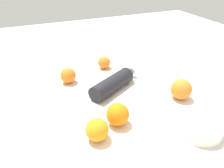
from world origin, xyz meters
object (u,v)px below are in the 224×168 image
Objects in this scene: orange_1 at (118,114)px; orange_3 at (68,76)px; orange_4 at (181,89)px; water_bottle at (115,82)px; ceramic_bowl at (201,129)px; orange_0 at (97,130)px; orange_2 at (104,62)px.

orange_3 is (0.34, 0.09, -0.00)m from orange_1.
water_bottle is at bearing 51.83° from orange_4.
ceramic_bowl is (-0.19, 0.07, -0.02)m from orange_4.
orange_4 is (0.04, -0.29, 0.00)m from orange_1.
orange_3 is 0.57m from ceramic_bowl.
orange_1 is at bearing 56.19° from ceramic_bowl.
orange_1 is 1.12× the size of orange_3.
orange_0 is 0.93× the size of orange_1.
ceramic_bowl is at bearing -168.91° from orange_2.
ceramic_bowl is (-0.48, -0.31, -0.01)m from orange_3.
orange_4 reaches higher than water_bottle.
orange_4 reaches higher than orange_1.
orange_3 is at bearing 32.25° from ceramic_bowl.
orange_1 is at bearing -141.01° from water_bottle.
orange_4 is (-0.36, -0.18, 0.01)m from orange_2.
orange_3 is (0.13, 0.17, 0.00)m from water_bottle.
orange_1 is 0.27m from ceramic_bowl.
orange_4 is at bearing -127.96° from orange_3.
water_bottle reaches higher than ceramic_bowl.
orange_1 reaches higher than ceramic_bowl.
water_bottle is 3.47× the size of orange_1.
orange_1 is 0.42m from orange_2.
ceramic_bowl is at bearing -109.16° from orange_0.
orange_1 is (0.04, -0.09, 0.00)m from orange_0.
orange_2 is at bearing -15.15° from orange_1.
orange_3 reaches higher than water_bottle.
orange_1 is 1.23× the size of orange_2.
water_bottle is 0.26m from orange_4.
orange_4 is at bearing -81.15° from orange_1.
orange_3 is at bearing -0.09° from orange_0.
orange_1 reaches higher than water_bottle.
water_bottle is at bearing 171.68° from orange_2.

